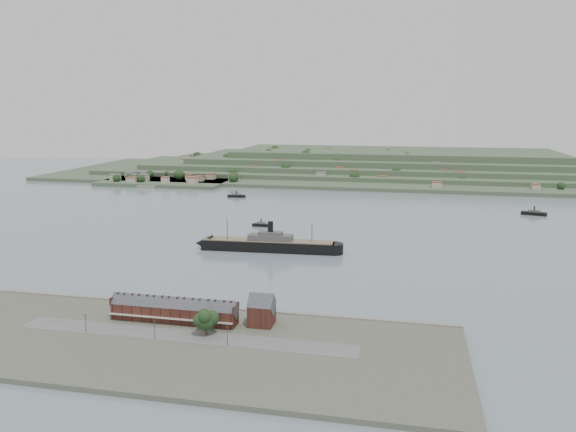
% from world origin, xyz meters
% --- Properties ---
extents(ground, '(1400.00, 1400.00, 0.00)m').
position_xyz_m(ground, '(0.00, 0.00, 0.00)').
color(ground, slate).
rests_on(ground, ground).
extents(near_shore, '(220.00, 80.00, 2.60)m').
position_xyz_m(near_shore, '(0.00, -186.75, 1.01)').
color(near_shore, '#4C5142').
rests_on(near_shore, ground).
extents(terrace_row, '(55.60, 9.80, 11.07)m').
position_xyz_m(terrace_row, '(-10.00, -168.02, 6.84)').
color(terrace_row, '#411C17').
rests_on(terrace_row, ground).
extents(gabled_building, '(10.40, 10.18, 14.09)m').
position_xyz_m(gabled_building, '(27.50, -164.00, 8.19)').
color(gabled_building, '#411C17').
rests_on(gabled_building, ground).
extents(far_peninsula, '(760.00, 309.00, 30.00)m').
position_xyz_m(far_peninsula, '(27.91, 393.10, 11.88)').
color(far_peninsula, '#354B32').
rests_on(far_peninsula, ground).
extents(steamship, '(97.65, 16.31, 23.41)m').
position_xyz_m(steamship, '(-4.01, -38.39, 4.32)').
color(steamship, black).
rests_on(steamship, ground).
extents(tugboat, '(13.91, 4.17, 6.20)m').
position_xyz_m(tugboat, '(-24.98, 32.78, 1.51)').
color(tugboat, black).
rests_on(tugboat, ground).
extents(ferry_west, '(18.55, 6.73, 6.81)m').
position_xyz_m(ferry_west, '(-85.77, 163.83, 1.64)').
color(ferry_west, black).
rests_on(ferry_west, ground).
extents(ferry_east, '(21.36, 10.55, 7.72)m').
position_xyz_m(ferry_east, '(191.95, 126.71, 1.86)').
color(ferry_east, black).
rests_on(ferry_east, ground).
extents(fig_tree, '(9.92, 8.59, 11.07)m').
position_xyz_m(fig_tree, '(8.64, -179.47, 8.76)').
color(fig_tree, '#422B1E').
rests_on(fig_tree, ground).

